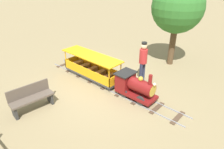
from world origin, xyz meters
TOP-DOWN VIEW (x-y plane):
  - ground_plane at (0.00, 0.00)m, footprint 60.00×60.00m
  - track at (0.00, 0.08)m, footprint 0.74×6.40m
  - locomotive at (0.00, 1.29)m, footprint 0.70×1.44m
  - passenger_car at (0.00, -0.82)m, footprint 0.80×2.70m
  - conductor_person at (-1.14, 0.83)m, footprint 0.30×0.30m
  - park_bench at (2.66, -0.68)m, footprint 1.33×0.53m
  - oak_tree_near at (-3.48, 0.82)m, footprint 2.18×2.18m

SIDE VIEW (x-z plane):
  - ground_plane at x=0.00m, z-range 0.00..0.00m
  - track at x=0.00m, z-range 0.00..0.04m
  - park_bench at x=2.66m, z-range 0.01..0.83m
  - passenger_car at x=0.00m, z-range -0.06..0.91m
  - locomotive at x=0.00m, z-range -0.04..1.01m
  - conductor_person at x=-1.14m, z-range 0.15..1.77m
  - oak_tree_near at x=-3.48m, z-range 0.72..4.38m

